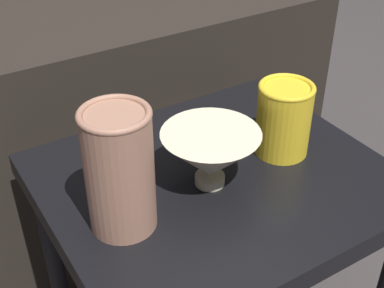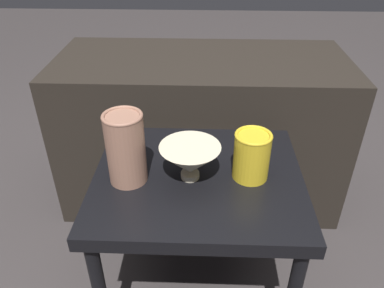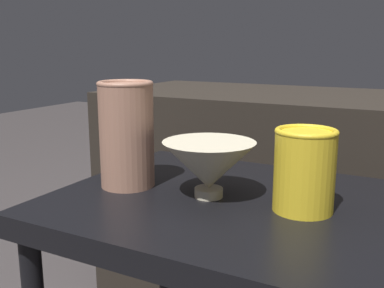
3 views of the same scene
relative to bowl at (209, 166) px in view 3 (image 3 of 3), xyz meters
The scene contains 5 objects.
table 0.12m from the bowl, 29.72° to the left, with size 0.57×0.49×0.50m.
couch_backdrop 0.62m from the bowl, 87.82° to the left, with size 1.13×0.50×0.63m.
bowl is the anchor object (origin of this frame).
vase_textured_left 0.17m from the bowl, behind, with size 0.10×0.10×0.20m.
vase_colorful_right 0.16m from the bowl, ahead, with size 0.10×0.10×0.13m.
Camera 3 is at (0.31, -0.69, 0.76)m, focal length 42.00 mm.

